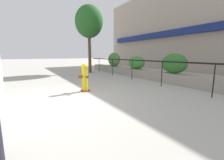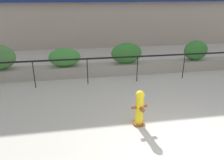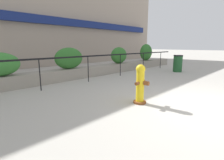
# 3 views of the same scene
# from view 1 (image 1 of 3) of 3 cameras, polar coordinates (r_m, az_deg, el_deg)

# --- Properties ---
(ground_plane) EXTENTS (120.00, 120.00, 0.00)m
(ground_plane) POSITION_cam_1_polar(r_m,az_deg,el_deg) (4.82, -24.42, -8.27)
(ground_plane) COLOR #B2ADA3
(planter_wall_low) EXTENTS (18.00, 0.70, 0.50)m
(planter_wall_low) POSITION_cam_1_polar(r_m,az_deg,el_deg) (7.99, 23.50, 0.41)
(planter_wall_low) COLOR gray
(planter_wall_low) RESTS_ON ground
(fence_railing_segment) EXTENTS (15.00, 0.05, 1.15)m
(fence_railing_segment) POSITION_cam_1_polar(r_m,az_deg,el_deg) (7.05, 18.63, 5.87)
(fence_railing_segment) COLOR black
(fence_railing_segment) RESTS_ON ground
(hedge_bush_0) EXTENTS (1.52, 0.70, 1.10)m
(hedge_bush_0) POSITION_cam_1_polar(r_m,az_deg,el_deg) (12.32, 0.77, 7.82)
(hedge_bush_0) COLOR #427538
(hedge_bush_0) RESTS_ON planter_wall_low
(hedge_bush_1) EXTENTS (1.43, 0.70, 0.84)m
(hedge_bush_1) POSITION_cam_1_polar(r_m,az_deg,el_deg) (10.03, 9.27, 6.60)
(hedge_bush_1) COLOR #387F33
(hedge_bush_1) RESTS_ON planter_wall_low
(hedge_bush_2) EXTENTS (1.46, 0.60, 0.98)m
(hedge_bush_2) POSITION_cam_1_polar(r_m,az_deg,el_deg) (8.05, 22.51, 5.85)
(hedge_bush_2) COLOR #2D6B28
(hedge_bush_2) RESTS_ON planter_wall_low
(fire_hydrant) EXTENTS (0.48, 0.45, 1.08)m
(fire_hydrant) POSITION_cam_1_polar(r_m,az_deg,el_deg) (5.87, -10.37, 1.03)
(fire_hydrant) COLOR brown
(fire_hydrant) RESTS_ON ground
(street_tree) EXTENTS (2.35, 2.11, 5.19)m
(street_tree) POSITION_cam_1_polar(r_m,az_deg,el_deg) (12.54, -8.77, 20.98)
(street_tree) COLOR brown
(street_tree) RESTS_ON ground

